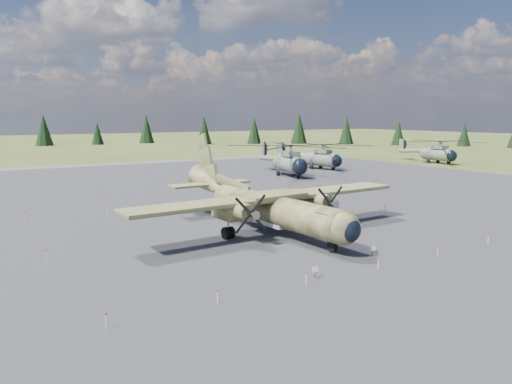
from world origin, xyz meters
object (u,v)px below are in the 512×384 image
helicopter_near (289,154)px  transport_plane (265,203)px  helicopter_mid (321,151)px  helicopter_far (438,147)px

helicopter_near → transport_plane: bearing=-117.4°
transport_plane → helicopter_mid: size_ratio=1.14×
helicopter_mid → helicopter_near: bearing=-163.0°
transport_plane → helicopter_far: (65.53, 33.98, 0.90)m
helicopter_far → helicopter_near: bearing=-171.0°
transport_plane → helicopter_near: transport_plane is taller
transport_plane → helicopter_mid: (36.76, 37.80, 0.85)m
transport_plane → helicopter_far: bearing=24.4°
helicopter_near → helicopter_far: 40.54m
helicopter_near → helicopter_far: bearing=14.2°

